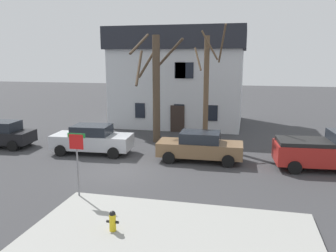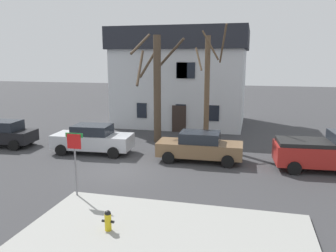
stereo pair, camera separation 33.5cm
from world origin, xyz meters
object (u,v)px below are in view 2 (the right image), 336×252
at_px(tree_bare_near, 156,84).
at_px(bicycle_leaning, 102,138).
at_px(car_brown_sedan, 200,147).
at_px(pickup_truck_red, 328,152).
at_px(fire_hydrant, 108,220).
at_px(building_main, 182,76).
at_px(car_black_wagon, 1,133).
at_px(tree_bare_mid, 207,87).
at_px(street_sign_pole, 75,153).
at_px(car_silver_sedan, 93,139).

height_order(tree_bare_near, bicycle_leaning, tree_bare_near).
relative_size(car_brown_sedan, pickup_truck_red, 0.89).
bearing_deg(fire_hydrant, bicycle_leaning, 115.70).
xyz_separation_m(building_main, car_black_wagon, (-9.88, -11.14, -3.27)).
xyz_separation_m(building_main, tree_bare_near, (-0.29, -7.45, -0.18)).
height_order(tree_bare_mid, car_black_wagon, tree_bare_mid).
bearing_deg(street_sign_pole, fire_hydrant, -44.70).
height_order(car_brown_sedan, street_sign_pole, street_sign_pole).
height_order(tree_bare_near, tree_bare_mid, tree_bare_mid).
distance_m(car_silver_sedan, car_brown_sedan, 6.59).
relative_size(car_black_wagon, bicycle_leaning, 2.68).
distance_m(car_black_wagon, car_silver_sedan, 6.62).
height_order(car_brown_sedan, fire_hydrant, car_brown_sedan).
bearing_deg(car_silver_sedan, tree_bare_mid, 28.80).
xyz_separation_m(street_sign_pole, bicycle_leaning, (-2.91, 8.74, -1.56)).
relative_size(building_main, street_sign_pole, 4.06).
bearing_deg(building_main, tree_bare_mid, -67.20).
bearing_deg(street_sign_pole, tree_bare_near, 87.08).
distance_m(tree_bare_near, car_silver_sedan, 5.70).
distance_m(car_black_wagon, street_sign_pole, 11.24).
bearing_deg(car_brown_sedan, building_main, 106.36).
bearing_deg(bicycle_leaning, car_brown_sedan, -18.58).
distance_m(tree_bare_mid, car_black_wagon, 13.87).
height_order(tree_bare_near, pickup_truck_red, tree_bare_near).
xyz_separation_m(fire_hydrant, street_sign_pole, (-2.46, 2.44, 1.45)).
xyz_separation_m(tree_bare_mid, car_brown_sedan, (0.11, -3.70, -3.00)).
height_order(pickup_truck_red, bicycle_leaning, pickup_truck_red).
bearing_deg(car_silver_sedan, building_main, 73.76).
xyz_separation_m(car_black_wagon, bicycle_leaning, (6.15, 2.17, -0.52)).
distance_m(tree_bare_near, street_sign_pole, 10.46).
bearing_deg(street_sign_pole, bicycle_leaning, 108.44).
bearing_deg(pickup_truck_red, car_black_wagon, 179.35).
distance_m(tree_bare_mid, bicycle_leaning, 7.87).
distance_m(building_main, car_silver_sedan, 12.12).
xyz_separation_m(tree_bare_near, tree_bare_mid, (3.50, -0.19, -0.13)).
height_order(tree_bare_mid, street_sign_pole, tree_bare_mid).
relative_size(pickup_truck_red, fire_hydrant, 7.68).
height_order(car_silver_sedan, street_sign_pole, street_sign_pole).
relative_size(car_silver_sedan, pickup_truck_red, 0.92).
relative_size(building_main, pickup_truck_red, 2.10).
height_order(tree_bare_mid, bicycle_leaning, tree_bare_mid).
relative_size(tree_bare_mid, car_black_wagon, 1.73).
distance_m(building_main, fire_hydrant, 20.54).
distance_m(car_silver_sedan, fire_hydrant, 10.21).
xyz_separation_m(tree_bare_near, fire_hydrant, (1.94, -12.69, -3.50)).
bearing_deg(fire_hydrant, car_silver_sedan, 118.80).
bearing_deg(fire_hydrant, car_black_wagon, 142.02).
distance_m(car_silver_sedan, street_sign_pole, 7.02).
xyz_separation_m(car_silver_sedan, street_sign_pole, (2.45, -6.50, 1.05)).
xyz_separation_m(pickup_truck_red, street_sign_pole, (-10.78, -6.34, 0.94)).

